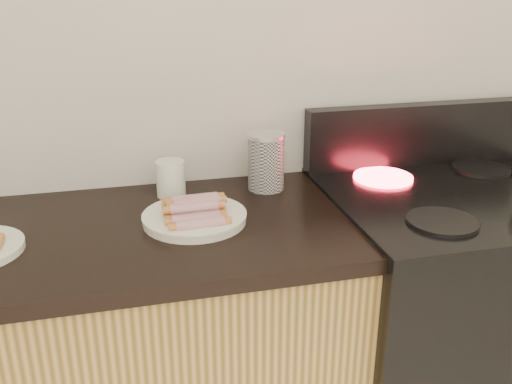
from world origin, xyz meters
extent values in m
cube|color=silver|center=(0.00, 2.00, 1.30)|extent=(4.00, 0.04, 2.60)
cube|color=black|center=(0.78, 1.68, 0.45)|extent=(0.76, 0.65, 0.90)
cube|color=black|center=(0.78, 1.68, 0.91)|extent=(0.76, 0.65, 0.01)
cube|color=black|center=(0.78, 1.96, 1.01)|extent=(0.76, 0.06, 0.20)
cylinder|color=black|center=(0.61, 1.51, 0.92)|extent=(0.18, 0.18, 0.01)
cylinder|color=#FF1E2D|center=(0.61, 1.84, 0.92)|extent=(0.18, 0.18, 0.01)
cylinder|color=black|center=(0.95, 1.84, 0.92)|extent=(0.18, 0.18, 0.01)
cylinder|color=white|center=(0.01, 1.69, 0.91)|extent=(0.32, 0.32, 0.02)
cylinder|color=#A0362F|center=(0.01, 1.61, 0.93)|extent=(0.12, 0.03, 0.03)
cylinder|color=#A0362F|center=(0.01, 1.63, 0.93)|extent=(0.12, 0.03, 0.03)
cylinder|color=#A0362F|center=(0.01, 1.66, 0.93)|extent=(0.12, 0.03, 0.03)
cylinder|color=#A0362F|center=(0.01, 1.69, 0.93)|extent=(0.12, 0.03, 0.03)
cylinder|color=#A0362F|center=(0.01, 1.72, 0.93)|extent=(0.12, 0.03, 0.03)
cylinder|color=#A0362F|center=(0.01, 1.74, 0.93)|extent=(0.12, 0.03, 0.03)
cylinder|color=#A0362F|center=(0.01, 1.77, 0.93)|extent=(0.12, 0.03, 0.03)
cylinder|color=#A0362F|center=(0.01, 1.66, 0.95)|extent=(0.12, 0.03, 0.03)
cylinder|color=#A0362F|center=(0.01, 1.69, 0.95)|extent=(0.12, 0.03, 0.03)
cylinder|color=#A0362F|center=(0.01, 1.72, 0.95)|extent=(0.12, 0.03, 0.03)
cylinder|color=silver|center=(0.25, 1.88, 0.98)|extent=(0.11, 0.11, 0.16)
cylinder|color=silver|center=(0.25, 1.88, 1.06)|extent=(0.11, 0.11, 0.01)
cylinder|color=white|center=(-0.03, 1.89, 0.95)|extent=(0.11, 0.11, 0.10)
camera|label=1|loc=(-0.16, 0.34, 1.51)|focal=40.00mm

